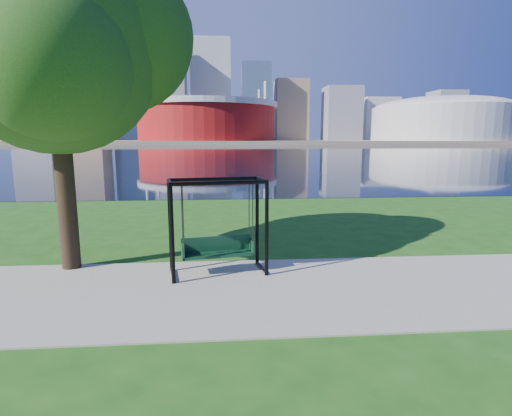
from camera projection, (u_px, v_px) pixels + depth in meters
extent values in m
plane|color=#1E5114|center=(246.00, 283.00, 8.59)|extent=(900.00, 900.00, 0.00)
cube|color=#9E937F|center=(247.00, 291.00, 8.10)|extent=(120.00, 4.00, 0.03)
cube|color=black|center=(225.00, 150.00, 108.76)|extent=(900.00, 180.00, 0.02)
cube|color=#937F60|center=(224.00, 142.00, 308.94)|extent=(900.00, 228.00, 2.00)
cylinder|color=maroon|center=(207.00, 122.00, 236.36)|extent=(80.00, 80.00, 22.00)
cylinder|color=silver|center=(207.00, 105.00, 234.74)|extent=(83.00, 83.00, 3.00)
cylinder|color=silver|center=(259.00, 115.00, 256.77)|extent=(2.00, 2.00, 32.00)
cylinder|color=silver|center=(156.00, 115.00, 251.56)|extent=(2.00, 2.00, 32.00)
cylinder|color=silver|center=(144.00, 111.00, 214.25)|extent=(2.00, 2.00, 32.00)
cylinder|color=silver|center=(266.00, 111.00, 219.45)|extent=(2.00, 2.00, 32.00)
cylinder|color=beige|center=(441.00, 124.00, 248.01)|extent=(84.00, 84.00, 20.00)
ellipsoid|color=beige|center=(443.00, 109.00, 246.47)|extent=(84.00, 84.00, 15.12)
cube|color=gray|center=(35.00, 98.00, 296.31)|extent=(28.00, 28.00, 62.00)
cube|color=#998466|center=(84.00, 78.00, 287.43)|extent=(26.00, 26.00, 88.00)
cube|color=slate|center=(134.00, 79.00, 313.76)|extent=(30.00, 24.00, 95.00)
cube|color=gray|center=(170.00, 92.00, 298.46)|extent=(24.00, 24.00, 72.00)
cube|color=silver|center=(211.00, 91.00, 329.61)|extent=(32.00, 28.00, 80.00)
cube|color=slate|center=(256.00, 102.00, 309.71)|extent=(22.00, 22.00, 58.00)
cube|color=#998466|center=(291.00, 111.00, 327.67)|extent=(26.00, 26.00, 48.00)
cube|color=gray|center=(342.00, 114.00, 321.53)|extent=(28.00, 24.00, 42.00)
cube|color=silver|center=(378.00, 119.00, 349.76)|extent=(30.00, 26.00, 36.00)
cube|color=gray|center=(445.00, 116.00, 333.73)|extent=(24.00, 24.00, 40.00)
cube|color=#998466|center=(479.00, 122.00, 352.31)|extent=(26.00, 26.00, 32.00)
sphere|color=#998466|center=(79.00, 8.00, 279.31)|extent=(10.00, 10.00, 10.00)
cylinder|color=black|center=(172.00, 236.00, 8.30)|extent=(0.10, 0.10, 2.14)
cylinder|color=black|center=(267.00, 230.00, 8.80)|extent=(0.10, 0.10, 2.14)
cylinder|color=black|center=(170.00, 227.00, 9.10)|extent=(0.10, 0.10, 2.14)
cylinder|color=black|center=(257.00, 222.00, 9.60)|extent=(0.10, 0.10, 2.14)
cylinder|color=black|center=(220.00, 183.00, 8.37)|extent=(2.03, 0.43, 0.08)
cylinder|color=black|center=(214.00, 179.00, 9.17)|extent=(2.03, 0.43, 0.08)
cylinder|color=black|center=(169.00, 182.00, 8.51)|extent=(0.23, 0.84, 0.08)
cylinder|color=black|center=(173.00, 275.00, 8.87)|extent=(0.21, 0.84, 0.07)
cylinder|color=black|center=(262.00, 180.00, 9.02)|extent=(0.23, 0.84, 0.08)
cylinder|color=black|center=(262.00, 267.00, 9.37)|extent=(0.21, 0.84, 0.07)
cube|color=black|center=(218.00, 254.00, 9.05)|extent=(1.68, 0.69, 0.06)
cube|color=black|center=(217.00, 244.00, 9.19)|extent=(1.61, 0.33, 0.35)
cube|color=black|center=(183.00, 251.00, 8.84)|extent=(0.12, 0.42, 0.32)
cube|color=black|center=(252.00, 247.00, 9.23)|extent=(0.12, 0.42, 0.32)
cylinder|color=#323237|center=(183.00, 216.00, 8.54)|extent=(0.03, 0.03, 1.35)
cylinder|color=#323237|center=(253.00, 213.00, 8.92)|extent=(0.03, 0.03, 1.35)
cylinder|color=#323237|center=(182.00, 213.00, 8.87)|extent=(0.03, 0.03, 1.35)
cylinder|color=#323237|center=(249.00, 210.00, 9.24)|extent=(0.03, 0.03, 1.35)
cylinder|color=black|center=(65.00, 180.00, 9.18)|extent=(0.42, 0.42, 4.24)
sphere|color=#254A15|center=(54.00, 48.00, 8.69)|extent=(4.63, 4.63, 4.63)
sphere|color=#254A15|center=(119.00, 37.00, 9.29)|extent=(3.47, 3.47, 3.47)
sphere|color=#254A15|center=(54.00, 62.00, 7.76)|extent=(3.09, 3.09, 3.09)
sphere|color=#254A15|center=(46.00, 24.00, 9.65)|extent=(3.28, 3.28, 3.28)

